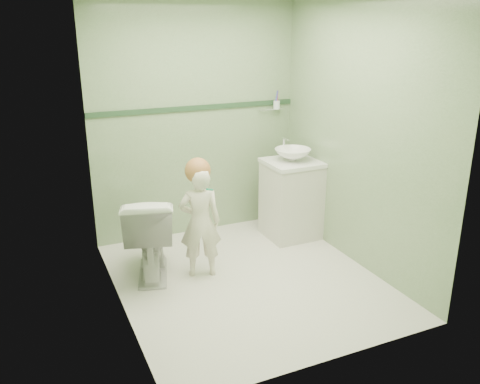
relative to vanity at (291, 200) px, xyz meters
name	(u,v)px	position (x,y,z in m)	size (l,w,h in m)	color
ground	(247,280)	(-0.84, -0.70, -0.40)	(2.50, 2.50, 0.00)	silver
room_shell	(248,149)	(-0.84, -0.70, 0.80)	(2.50, 2.54, 2.40)	gray
trim_stripe	(196,108)	(-0.84, 0.54, 0.95)	(2.20, 0.02, 0.05)	#26442A
vanity	(291,200)	(0.00, 0.00, 0.00)	(0.52, 0.50, 0.80)	silver
counter	(292,163)	(0.00, 0.00, 0.41)	(0.54, 0.52, 0.04)	white
basin	(293,155)	(0.00, 0.00, 0.49)	(0.37, 0.37, 0.13)	white
faucet	(284,143)	(0.00, 0.19, 0.57)	(0.03, 0.13, 0.18)	silver
cup_holder	(276,105)	(0.05, 0.48, 0.93)	(0.26, 0.07, 0.21)	silver
toilet	(150,234)	(-1.58, -0.24, -0.01)	(0.43, 0.76, 0.77)	white
toddler	(200,222)	(-1.17, -0.43, 0.10)	(0.37, 0.24, 1.01)	silver
hair_cap	(198,171)	(-1.17, -0.40, 0.57)	(0.22, 0.22, 0.22)	#A46837
teal_toothbrush	(209,189)	(-1.13, -0.57, 0.45)	(0.11, 0.14, 0.08)	#138B64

